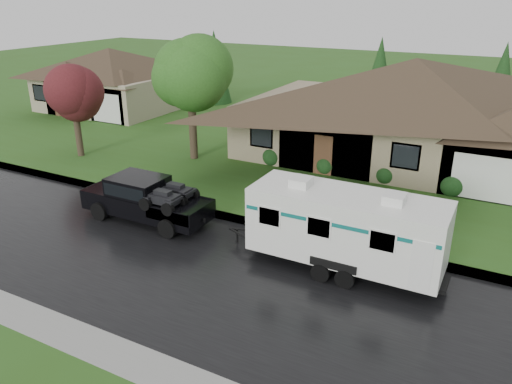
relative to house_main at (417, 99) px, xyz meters
The scene contains 11 objects.
ground 14.48m from the house_main, 99.41° to the right, with size 140.00×140.00×0.00m, color #2F591B.
road 16.40m from the house_main, 98.24° to the right, with size 140.00×8.00×0.01m, color black.
curb 12.32m from the house_main, 101.19° to the right, with size 140.00×0.50×0.15m, color gray.
lawn 4.36m from the house_main, 153.11° to the left, with size 140.00×26.00×0.15m, color #2F591B.
house_main is the anchor object (origin of this frame).
house_far 24.17m from the house_main, behind, with size 10.80×8.64×5.80m.
tree_left_green 12.49m from the house_main, 152.81° to the right, with size 4.11×4.11×6.80m.
tree_red 19.12m from the house_main, 154.04° to the right, with size 3.07×3.07×5.08m.
shrub_row 5.42m from the house_main, 93.69° to the right, with size 13.60×1.00×1.00m.
pickup_truck 15.91m from the house_main, 122.00° to the right, with size 5.64×2.15×1.88m.
travel_trailer 13.46m from the house_main, 87.92° to the right, with size 6.96×2.45×3.12m.
Camera 1 is at (7.21, -14.39, 9.06)m, focal length 35.00 mm.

